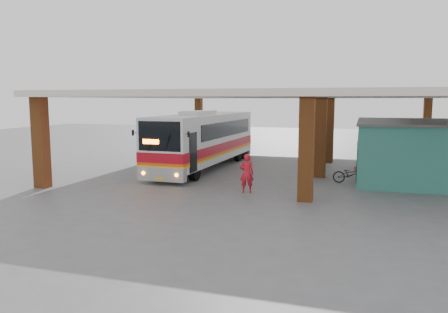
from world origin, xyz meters
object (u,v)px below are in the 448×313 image
motorcycle (351,174)px  red_chair (360,165)px  pedestrian (247,173)px  coach_bus (205,140)px

motorcycle → red_chair: (0.39, 4.20, -0.12)m
motorcycle → pedestrian: (-4.48, -3.73, 0.42)m
red_chair → pedestrian: bearing=-135.0°
coach_bus → motorcycle: coach_bus is taller
coach_bus → red_chair: coach_bus is taller
motorcycle → red_chair: size_ratio=2.35×
coach_bus → red_chair: size_ratio=16.24×
coach_bus → pedestrian: size_ratio=6.90×
pedestrian → red_chair: size_ratio=2.35×
motorcycle → pedestrian: 5.84m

